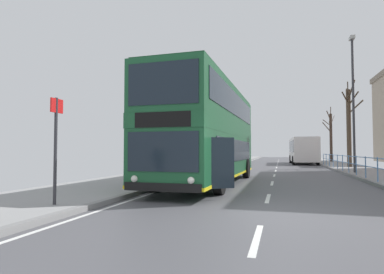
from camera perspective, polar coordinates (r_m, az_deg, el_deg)
The scene contains 8 objects.
ground at distance 7.97m, azimuth 7.31°, elevation -12.92°, with size 15.80×140.00×0.20m.
double_decker_bus_main at distance 14.48m, azimuth 3.06°, elevation 0.64°, with size 3.18×11.32×4.34m.
background_bus_far_lane at distance 38.69m, azimuth 19.14°, elevation -2.17°, with size 2.88×9.39×2.92m.
pedestrian_railing_far_kerb at distance 21.16m, azimuth 26.63°, elevation -3.90°, with size 0.05×26.88×1.07m.
bus_stop_sign_near at distance 8.79m, azimuth -23.09°, elevation -0.26°, with size 0.08×0.44×2.69m.
street_lamp_far_side at distance 22.68m, azimuth 26.76°, elevation 6.86°, with size 0.28×0.60×8.59m.
bare_tree_far_00 at distance 44.47m, azimuth 23.46°, elevation 0.25°, with size 1.51×2.81×6.87m.
bare_tree_far_01 at distance 30.10m, azimuth 26.18°, elevation 1.98°, with size 1.58×1.46×7.19m.
Camera 1 is at (0.42, -7.75, 1.48)m, focal length 29.95 mm.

